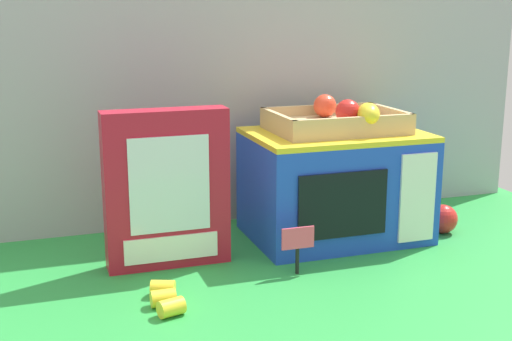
{
  "coord_description": "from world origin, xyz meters",
  "views": [
    {
      "loc": [
        -0.5,
        -1.38,
        0.53
      ],
      "look_at": [
        -0.03,
        0.0,
        0.18
      ],
      "focal_mm": 47.82,
      "sensor_mm": 36.0,
      "label": 1
    }
  ],
  "objects_px": {
    "loose_toy_banana": "(166,298)",
    "loose_toy_apple": "(443,219)",
    "toy_microwave": "(335,185)",
    "food_groups_crate": "(338,121)",
    "price_sign": "(298,243)",
    "cookie_set_box": "(167,189)"
  },
  "relations": [
    {
      "from": "cookie_set_box",
      "to": "loose_toy_banana",
      "type": "height_order",
      "value": "cookie_set_box"
    },
    {
      "from": "cookie_set_box",
      "to": "food_groups_crate",
      "type": "bearing_deg",
      "value": 8.7
    },
    {
      "from": "cookie_set_box",
      "to": "loose_toy_apple",
      "type": "relative_size",
      "value": 4.75
    },
    {
      "from": "loose_toy_banana",
      "to": "loose_toy_apple",
      "type": "height_order",
      "value": "loose_toy_apple"
    },
    {
      "from": "toy_microwave",
      "to": "food_groups_crate",
      "type": "bearing_deg",
      "value": 40.57
    },
    {
      "from": "toy_microwave",
      "to": "food_groups_crate",
      "type": "relative_size",
      "value": 1.34
    },
    {
      "from": "price_sign",
      "to": "loose_toy_apple",
      "type": "height_order",
      "value": "price_sign"
    },
    {
      "from": "loose_toy_banana",
      "to": "food_groups_crate",
      "type": "bearing_deg",
      "value": 29.91
    },
    {
      "from": "loose_toy_banana",
      "to": "loose_toy_apple",
      "type": "distance_m",
      "value": 0.75
    },
    {
      "from": "cookie_set_box",
      "to": "loose_toy_apple",
      "type": "distance_m",
      "value": 0.69
    },
    {
      "from": "loose_toy_apple",
      "to": "price_sign",
      "type": "bearing_deg",
      "value": -163.21
    },
    {
      "from": "cookie_set_box",
      "to": "price_sign",
      "type": "distance_m",
      "value": 0.29
    },
    {
      "from": "toy_microwave",
      "to": "cookie_set_box",
      "type": "distance_m",
      "value": 0.42
    },
    {
      "from": "toy_microwave",
      "to": "loose_toy_apple",
      "type": "xyz_separation_m",
      "value": [
        0.26,
        -0.07,
        -0.09
      ]
    },
    {
      "from": "toy_microwave",
      "to": "price_sign",
      "type": "relative_size",
      "value": 3.99
    },
    {
      "from": "food_groups_crate",
      "to": "loose_toy_apple",
      "type": "relative_size",
      "value": 4.25
    },
    {
      "from": "cookie_set_box",
      "to": "loose_toy_apple",
      "type": "xyz_separation_m",
      "value": [
        0.67,
        -0.01,
        -0.13
      ]
    },
    {
      "from": "price_sign",
      "to": "loose_toy_apple",
      "type": "bearing_deg",
      "value": 16.79
    },
    {
      "from": "loose_toy_apple",
      "to": "loose_toy_banana",
      "type": "bearing_deg",
      "value": -164.63
    },
    {
      "from": "price_sign",
      "to": "food_groups_crate",
      "type": "bearing_deg",
      "value": 48.24
    },
    {
      "from": "loose_toy_apple",
      "to": "food_groups_crate",
      "type": "bearing_deg",
      "value": 164.43
    },
    {
      "from": "toy_microwave",
      "to": "cookie_set_box",
      "type": "xyz_separation_m",
      "value": [
        -0.41,
        -0.06,
        0.04
      ]
    }
  ]
}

